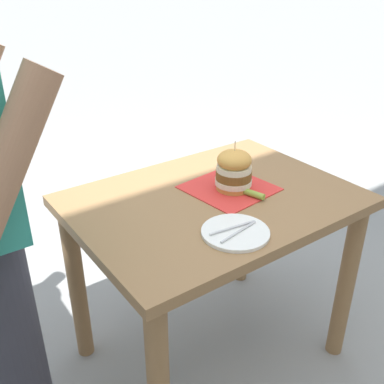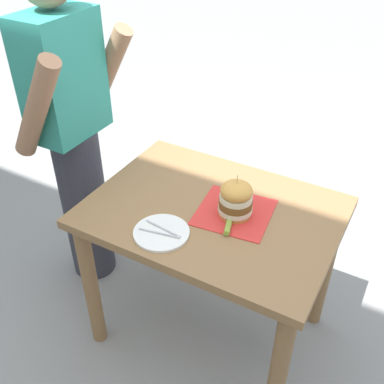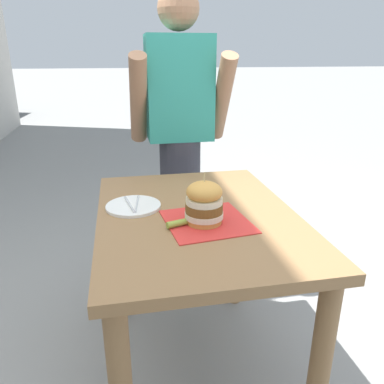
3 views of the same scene
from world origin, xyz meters
name	(u,v)px [view 2 (image 2 of 3)]	position (x,y,z in m)	size (l,w,h in m)	color
ground_plane	(209,327)	(0.00, 0.00, 0.00)	(80.00, 80.00, 0.00)	gray
patio_table	(212,234)	(0.00, 0.00, 0.64)	(0.76, 1.03, 0.78)	olive
serving_paper	(234,212)	(0.02, -0.09, 0.78)	(0.30, 0.30, 0.00)	red
sandwich	(236,199)	(0.01, -0.10, 0.86)	(0.14, 0.14, 0.19)	gold
pickle_spear	(228,227)	(-0.09, -0.11, 0.80)	(0.02, 0.02, 0.08)	#8EA83D
side_plate_with_forks	(161,233)	(-0.24, 0.10, 0.79)	(0.22, 0.22, 0.02)	white
diner_across_table	(73,135)	(0.06, 0.80, 0.88)	(0.55, 0.35, 1.69)	#33333D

